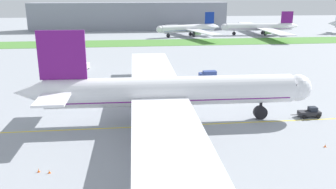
% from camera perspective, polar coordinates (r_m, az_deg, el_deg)
% --- Properties ---
extents(ground_plane, '(600.00, 600.00, 0.00)m').
position_cam_1_polar(ground_plane, '(72.24, -0.59, -4.50)').
color(ground_plane, '#9399A0').
rests_on(ground_plane, ground).
extents(apron_taxi_line, '(280.00, 0.36, 0.01)m').
position_cam_1_polar(apron_taxi_line, '(70.43, -0.42, -5.06)').
color(apron_taxi_line, yellow).
rests_on(apron_taxi_line, ground).
extents(grass_median_strip, '(320.00, 24.00, 0.10)m').
position_cam_1_polar(grass_median_strip, '(182.69, -4.32, 8.29)').
color(grass_median_strip, '#4C8438').
rests_on(grass_median_strip, ground).
extents(airliner_foreground, '(59.43, 94.57, 18.76)m').
position_cam_1_polar(airliner_foreground, '(70.45, -0.22, 0.41)').
color(airliner_foreground, white).
rests_on(airliner_foreground, ground).
extents(pushback_tug, '(6.32, 2.38, 2.20)m').
position_cam_1_polar(pushback_tug, '(80.67, 21.87, -2.70)').
color(pushback_tug, '#26262B').
rests_on(pushback_tug, ground).
extents(ground_crew_wingwalker_port, '(0.52, 0.34, 1.56)m').
position_cam_1_polar(ground_crew_wingwalker_port, '(80.44, -4.19, -1.62)').
color(ground_crew_wingwalker_port, black).
rests_on(ground_crew_wingwalker_port, ground).
extents(traffic_cone_near_nose, '(0.36, 0.36, 0.58)m').
position_cam_1_polar(traffic_cone_near_nose, '(66.93, 24.00, -7.50)').
color(traffic_cone_near_nose, '#F2590C').
rests_on(traffic_cone_near_nose, ground).
extents(traffic_cone_port_wing, '(0.36, 0.36, 0.58)m').
position_cam_1_polar(traffic_cone_port_wing, '(56.77, -20.12, -11.39)').
color(traffic_cone_port_wing, '#F2590C').
rests_on(traffic_cone_port_wing, ground).
extents(traffic_cone_starboard_wing, '(0.36, 0.36, 0.58)m').
position_cam_1_polar(traffic_cone_starboard_wing, '(55.95, -18.57, -11.65)').
color(traffic_cone_starboard_wing, '#F2590C').
rests_on(traffic_cone_starboard_wing, ground).
extents(service_truck_baggage_loader, '(5.74, 4.15, 3.11)m').
position_cam_1_polar(service_truck_baggage_loader, '(124.34, -13.85, 4.76)').
color(service_truck_baggage_loader, white).
rests_on(service_truck_baggage_loader, ground).
extents(service_truck_fuel_bowser, '(5.20, 2.73, 2.70)m').
position_cam_1_polar(service_truck_fuel_bowser, '(106.66, 6.43, 3.14)').
color(service_truck_fuel_bowser, '#33478C').
rests_on(service_truck_fuel_bowser, ground).
extents(parked_airliner_far_centre, '(39.27, 62.85, 13.64)m').
position_cam_1_polar(parked_airliner_far_centre, '(208.41, 3.42, 10.58)').
color(parked_airliner_far_centre, white).
rests_on(parked_airliner_far_centre, ground).
extents(parked_airliner_far_right, '(47.39, 76.23, 13.80)m').
position_cam_1_polar(parked_airliner_far_right, '(222.08, 14.66, 10.46)').
color(parked_airliner_far_right, white).
rests_on(parked_airliner_far_right, ground).
extents(terminal_building, '(129.43, 20.00, 18.00)m').
position_cam_1_polar(terminal_building, '(246.77, -6.22, 12.44)').
color(terminal_building, gray).
rests_on(terminal_building, ground).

